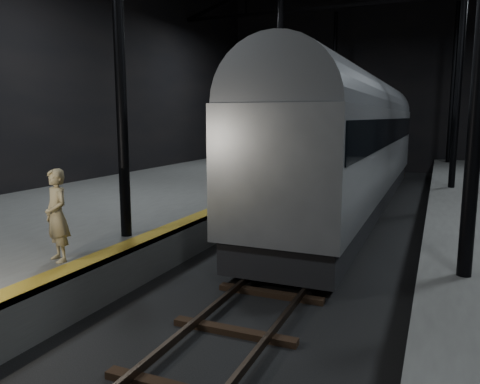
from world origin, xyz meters
The scene contains 6 objects.
ground centered at (0.00, 0.00, 0.00)m, with size 44.00×44.00×0.00m, color black.
platform_left centered at (-7.50, 0.00, 0.50)m, with size 9.00×43.80×1.00m, color #4F4F4D.
tactile_strip centered at (-3.25, 0.00, 1.00)m, with size 0.50×43.80×0.01m, color brown.
track centered at (0.00, 0.00, 0.07)m, with size 2.40×43.00×0.24m.
train centered at (0.00, 6.34, 3.10)m, with size 3.11×20.81×5.56m.
woman centered at (-3.80, -6.25, 1.95)m, with size 0.69×0.45×1.90m, color tan.
Camera 1 is at (3.23, -13.31, 3.91)m, focal length 35.00 mm.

